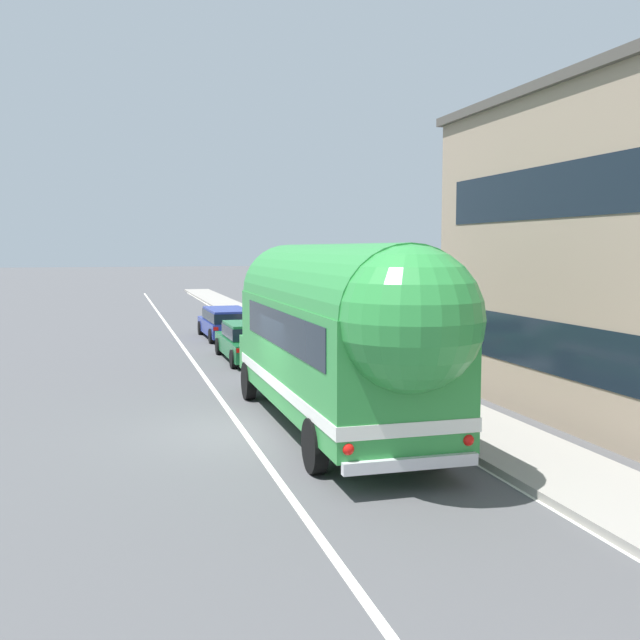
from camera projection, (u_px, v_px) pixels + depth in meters
name	position (u px, v px, depth m)	size (l,w,h in m)	color
ground_plane	(244.00, 432.00, 16.34)	(300.00, 300.00, 0.00)	#4C4C4F
lane_markings	(236.00, 354.00, 28.31)	(3.93, 80.00, 0.01)	silver
sidewalk_slab	(330.00, 356.00, 27.24)	(2.28, 90.00, 0.15)	gray
painted_bus	(338.00, 330.00, 15.77)	(2.61, 11.32, 4.12)	#2D8C3D
car_lead	(250.00, 340.00, 26.66)	(2.01, 4.84, 1.37)	#196633
car_second	(226.00, 321.00, 32.99)	(2.06, 4.86, 1.37)	navy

